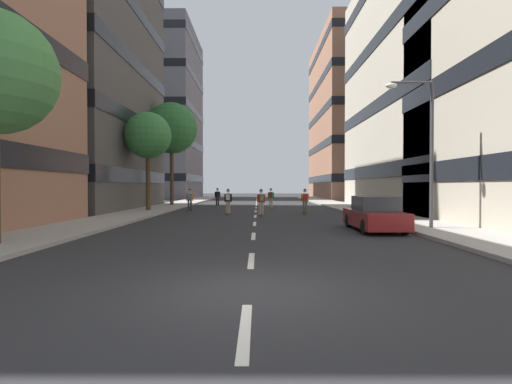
{
  "coord_description": "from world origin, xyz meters",
  "views": [
    {
      "loc": [
        0.18,
        -7.35,
        1.98
      ],
      "look_at": [
        0.0,
        27.58,
        1.43
      ],
      "focal_mm": 27.49,
      "sensor_mm": 36.0,
      "label": 1
    }
  ],
  "objects": [
    {
      "name": "sidewalk_left",
      "position": [
        -8.19,
        26.99,
        0.07
      ],
      "size": [
        3.34,
        65.98,
        0.14
      ],
      "primitive_type": "cube",
      "color": "#9E9991",
      "rests_on": "ground_plane"
    },
    {
      "name": "skater_0",
      "position": [
        -3.68,
        29.88,
        0.98
      ],
      "size": [
        0.54,
        0.91,
        1.78
      ],
      "color": "brown",
      "rests_on": "ground_plane"
    },
    {
      "name": "lane_markings",
      "position": [
        0.0,
        25.5,
        0.0
      ],
      "size": [
        0.16,
        57.2,
        0.01
      ],
      "color": "silver",
      "rests_on": "ground_plane"
    },
    {
      "name": "street_tree_near",
      "position": [
        -8.19,
        22.38,
        5.77
      ],
      "size": [
        3.52,
        3.52,
        7.44
      ],
      "color": "#4C3823",
      "rests_on": "sidewalk_left"
    },
    {
      "name": "streetlamp_right",
      "position": [
        7.48,
        9.98,
        4.14
      ],
      "size": [
        2.13,
        0.3,
        6.5
      ],
      "color": "#3F3F44",
      "rests_on": "sidewalk_right"
    },
    {
      "name": "skater_4",
      "position": [
        3.48,
        20.17,
        1.02
      ],
      "size": [
        0.53,
        0.9,
        1.78
      ],
      "color": "brown",
      "rests_on": "ground_plane"
    },
    {
      "name": "skater_5",
      "position": [
        -1.9,
        19.82,
        1.02
      ],
      "size": [
        0.54,
        0.91,
        1.78
      ],
      "color": "brown",
      "rests_on": "ground_plane"
    },
    {
      "name": "street_tree_far",
      "position": [
        -8.19,
        30.54,
        7.53
      ],
      "size": [
        4.94,
        4.94,
        9.89
      ],
      "color": "#4C3823",
      "rests_on": "sidewalk_left"
    },
    {
      "name": "skater_2",
      "position": [
        1.31,
        26.89,
        1.02
      ],
      "size": [
        0.55,
        0.92,
        1.78
      ],
      "color": "brown",
      "rests_on": "ground_plane"
    },
    {
      "name": "parked_car_near",
      "position": [
        5.31,
        9.89,
        0.7
      ],
      "size": [
        1.82,
        4.4,
        1.52
      ],
      "color": "maroon",
      "rests_on": "ground_plane"
    },
    {
      "name": "building_right_mid",
      "position": [
        16.55,
        25.52,
        10.72
      ],
      "size": [
        13.51,
        21.8,
        21.26
      ],
      "color": "#BCB29E",
      "rests_on": "ground_plane"
    },
    {
      "name": "building_left_mid",
      "position": [
        -16.55,
        25.52,
        13.93
      ],
      "size": [
        13.51,
        17.8,
        27.69
      ],
      "color": "#4C4744",
      "rests_on": "ground_plane"
    },
    {
      "name": "building_left_far",
      "position": [
        -16.55,
        55.48,
        13.36
      ],
      "size": [
        13.51,
        17.05,
        26.54
      ],
      "color": "slate",
      "rests_on": "ground_plane"
    },
    {
      "name": "ground_plane",
      "position": [
        0.0,
        23.99,
        0.0
      ],
      "size": [
        143.96,
        143.96,
        0.0
      ],
      "primitive_type": "plane",
      "color": "#28282B"
    },
    {
      "name": "skater_1",
      "position": [
        -4.91,
        21.78,
        1.02
      ],
      "size": [
        0.56,
        0.92,
        1.78
      ],
      "color": "brown",
      "rests_on": "ground_plane"
    },
    {
      "name": "skater_3",
      "position": [
        0.39,
        18.44,
        1.02
      ],
      "size": [
        0.56,
        0.92,
        1.78
      ],
      "color": "brown",
      "rests_on": "ground_plane"
    },
    {
      "name": "sidewalk_right",
      "position": [
        8.19,
        26.99,
        0.07
      ],
      "size": [
        3.34,
        65.98,
        0.14
      ],
      "primitive_type": "cube",
      "color": "#9E9991",
      "rests_on": "ground_plane"
    },
    {
      "name": "building_right_far",
      "position": [
        16.55,
        55.48,
        12.76
      ],
      "size": [
        13.51,
        23.05,
        25.34
      ],
      "color": "#9E6B51",
      "rests_on": "ground_plane"
    }
  ]
}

